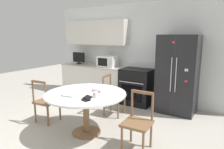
{
  "coord_description": "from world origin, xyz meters",
  "views": [
    {
      "loc": [
        2.31,
        -2.35,
        1.75
      ],
      "look_at": [
        0.14,
        1.15,
        0.95
      ],
      "focal_mm": 32.0,
      "sensor_mm": 36.0,
      "label": 1
    }
  ],
  "objects_px": {
    "refrigerator": "(178,74)",
    "oven_range": "(137,86)",
    "microwave": "(108,61)",
    "dining_chair_right": "(138,123)",
    "wallet": "(87,99)",
    "countertop_tv": "(79,58)",
    "dining_chair_far": "(113,96)",
    "candle_glass": "(95,95)",
    "dining_chair_left": "(46,102)"
  },
  "relations": [
    {
      "from": "microwave",
      "to": "dining_chair_right",
      "type": "distance_m",
      "value": 2.77
    },
    {
      "from": "candle_glass",
      "to": "wallet",
      "type": "distance_m",
      "value": 0.19
    },
    {
      "from": "dining_chair_right",
      "to": "countertop_tv",
      "type": "bearing_deg",
      "value": -36.46
    },
    {
      "from": "oven_range",
      "to": "candle_glass",
      "type": "relative_size",
      "value": 11.41
    },
    {
      "from": "microwave",
      "to": "dining_chair_far",
      "type": "distance_m",
      "value": 1.41
    },
    {
      "from": "refrigerator",
      "to": "microwave",
      "type": "xyz_separation_m",
      "value": [
        -1.94,
        0.04,
        0.16
      ]
    },
    {
      "from": "microwave",
      "to": "wallet",
      "type": "height_order",
      "value": "microwave"
    },
    {
      "from": "countertop_tv",
      "to": "candle_glass",
      "type": "xyz_separation_m",
      "value": [
        2.21,
        -2.14,
        -0.29
      ]
    },
    {
      "from": "dining_chair_far",
      "to": "candle_glass",
      "type": "distance_m",
      "value": 1.24
    },
    {
      "from": "countertop_tv",
      "to": "candle_glass",
      "type": "relative_size",
      "value": 4.49
    },
    {
      "from": "countertop_tv",
      "to": "candle_glass",
      "type": "bearing_deg",
      "value": -44.03
    },
    {
      "from": "microwave",
      "to": "dining_chair_right",
      "type": "bearing_deg",
      "value": -47.07
    },
    {
      "from": "oven_range",
      "to": "microwave",
      "type": "bearing_deg",
      "value": 179.04
    },
    {
      "from": "oven_range",
      "to": "dining_chair_right",
      "type": "bearing_deg",
      "value": -64.84
    },
    {
      "from": "dining_chair_right",
      "to": "candle_glass",
      "type": "bearing_deg",
      "value": 9.95
    },
    {
      "from": "dining_chair_far",
      "to": "refrigerator",
      "type": "bearing_deg",
      "value": 124.56
    },
    {
      "from": "countertop_tv",
      "to": "dining_chair_far",
      "type": "bearing_deg",
      "value": -28.3
    },
    {
      "from": "microwave",
      "to": "countertop_tv",
      "type": "bearing_deg",
      "value": 179.43
    },
    {
      "from": "countertop_tv",
      "to": "wallet",
      "type": "height_order",
      "value": "countertop_tv"
    },
    {
      "from": "dining_chair_right",
      "to": "dining_chair_far",
      "type": "bearing_deg",
      "value": -45.36
    },
    {
      "from": "refrigerator",
      "to": "countertop_tv",
      "type": "height_order",
      "value": "refrigerator"
    },
    {
      "from": "microwave",
      "to": "dining_chair_far",
      "type": "height_order",
      "value": "microwave"
    },
    {
      "from": "microwave",
      "to": "dining_chair_left",
      "type": "bearing_deg",
      "value": -94.85
    },
    {
      "from": "oven_range",
      "to": "dining_chair_far",
      "type": "distance_m",
      "value": 0.98
    },
    {
      "from": "microwave",
      "to": "dining_chair_left",
      "type": "distance_m",
      "value": 2.14
    },
    {
      "from": "refrigerator",
      "to": "dining_chair_right",
      "type": "bearing_deg",
      "value": -92.89
    },
    {
      "from": "wallet",
      "to": "countertop_tv",
      "type": "bearing_deg",
      "value": 133.18
    },
    {
      "from": "refrigerator",
      "to": "oven_range",
      "type": "bearing_deg",
      "value": 178.36
    },
    {
      "from": "candle_glass",
      "to": "dining_chair_left",
      "type": "bearing_deg",
      "value": 176.38
    },
    {
      "from": "refrigerator",
      "to": "dining_chair_right",
      "type": "height_order",
      "value": "refrigerator"
    },
    {
      "from": "wallet",
      "to": "candle_glass",
      "type": "bearing_deg",
      "value": 80.01
    },
    {
      "from": "dining_chair_right",
      "to": "wallet",
      "type": "relative_size",
      "value": 5.84
    },
    {
      "from": "countertop_tv",
      "to": "candle_glass",
      "type": "height_order",
      "value": "countertop_tv"
    },
    {
      "from": "countertop_tv",
      "to": "dining_chair_left",
      "type": "distance_m",
      "value": 2.33
    },
    {
      "from": "refrigerator",
      "to": "dining_chair_far",
      "type": "distance_m",
      "value": 1.55
    },
    {
      "from": "dining_chair_right",
      "to": "dining_chair_far",
      "type": "height_order",
      "value": "same"
    },
    {
      "from": "microwave",
      "to": "dining_chair_left",
      "type": "height_order",
      "value": "microwave"
    },
    {
      "from": "microwave",
      "to": "countertop_tv",
      "type": "relative_size",
      "value": 1.24
    },
    {
      "from": "countertop_tv",
      "to": "microwave",
      "type": "bearing_deg",
      "value": -0.57
    },
    {
      "from": "countertop_tv",
      "to": "dining_chair_left",
      "type": "height_order",
      "value": "countertop_tv"
    },
    {
      "from": "microwave",
      "to": "wallet",
      "type": "distance_m",
      "value": 2.57
    },
    {
      "from": "oven_range",
      "to": "countertop_tv",
      "type": "xyz_separation_m",
      "value": [
        -1.98,
        0.03,
        0.62
      ]
    },
    {
      "from": "dining_chair_right",
      "to": "refrigerator",
      "type": "bearing_deg",
      "value": -94.98
    },
    {
      "from": "dining_chair_right",
      "to": "wallet",
      "type": "xyz_separation_m",
      "value": [
        -0.73,
        -0.33,
        0.35
      ]
    },
    {
      "from": "wallet",
      "to": "dining_chair_left",
      "type": "bearing_deg",
      "value": 168.23
    },
    {
      "from": "countertop_tv",
      "to": "dining_chair_far",
      "type": "xyz_separation_m",
      "value": [
        1.86,
        -1.0,
        -0.66
      ]
    },
    {
      "from": "oven_range",
      "to": "dining_chair_far",
      "type": "xyz_separation_m",
      "value": [
        -0.13,
        -0.97,
        -0.03
      ]
    },
    {
      "from": "dining_chair_left",
      "to": "wallet",
      "type": "distance_m",
      "value": 1.36
    },
    {
      "from": "countertop_tv",
      "to": "dining_chair_right",
      "type": "height_order",
      "value": "countertop_tv"
    },
    {
      "from": "dining_chair_right",
      "to": "wallet",
      "type": "bearing_deg",
      "value": 22.46
    }
  ]
}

